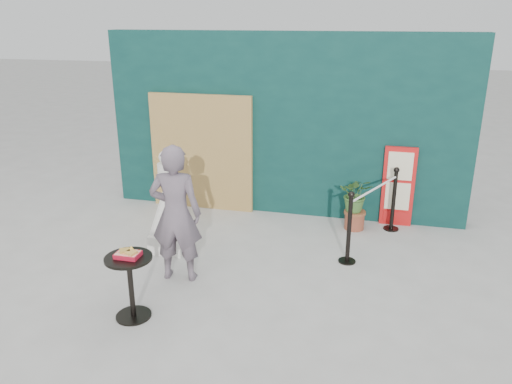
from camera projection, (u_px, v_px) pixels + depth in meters
name	position (u px, v px, depth m)	size (l,w,h in m)	color
ground	(232.00, 305.00, 5.88)	(60.00, 60.00, 0.00)	#ADAAA5
back_wall	(284.00, 126.00, 8.27)	(6.00, 0.30, 3.00)	#0A2D2C
bamboo_fence	(201.00, 153.00, 8.56)	(1.80, 0.08, 2.00)	tan
woman	(176.00, 214.00, 6.21)	(0.65, 0.43, 1.78)	#675863
menu_board	(398.00, 187.00, 7.94)	(0.50, 0.07, 1.30)	red
statue	(169.00, 211.00, 7.08)	(0.58, 0.58, 1.48)	silver
cafe_table	(130.00, 277.00, 5.49)	(0.52, 0.52, 0.75)	black
food_basket	(128.00, 254.00, 5.40)	(0.26, 0.19, 0.11)	red
planter	(356.00, 199.00, 7.83)	(0.51, 0.44, 0.87)	#963C31
stanchion_barrier	(373.00, 214.00, 7.28)	(0.84, 1.54, 1.03)	black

